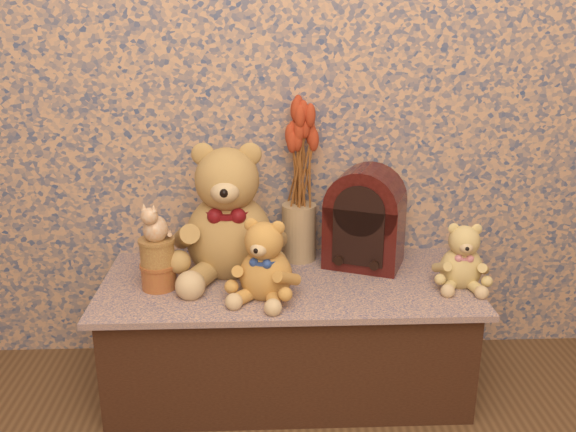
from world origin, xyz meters
The scene contains 10 objects.
display_shelf centered at (0.00, 1.23, 0.20)m, with size 1.21×0.56×0.40m, color navy.
teddy_large centered at (-0.19, 1.31, 0.64)m, with size 0.38×0.45×0.48m, color #AF7D43, non-canonical shape.
teddy_medium centered at (-0.07, 1.12, 0.53)m, with size 0.21×0.26×0.27m, color #C68537, non-canonical shape.
teddy_small centered at (0.56, 1.18, 0.51)m, with size 0.18×0.21×0.23m, color #D7BE66, non-canonical shape.
cathedral_radio centered at (0.27, 1.36, 0.57)m, with size 0.25×0.18×0.35m, color #360C09, non-canonical shape.
ceramic_vase centered at (0.05, 1.42, 0.50)m, with size 0.12×0.12×0.20m, color tan.
dried_stalks centered at (0.05, 1.42, 0.83)m, with size 0.24×0.24×0.46m, color #B4391C, non-canonical shape.
biscuit_tin_lower centered at (-0.41, 1.19, 0.44)m, with size 0.11×0.11×0.08m, color #BC8937.
biscuit_tin_upper centered at (-0.41, 1.19, 0.52)m, with size 0.11×0.11×0.08m, color tan.
cat_figurine centered at (-0.41, 1.19, 0.62)m, with size 0.09×0.10×0.13m, color silver, non-canonical shape.
Camera 1 is at (-0.07, -0.62, 1.23)m, focal length 38.23 mm.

